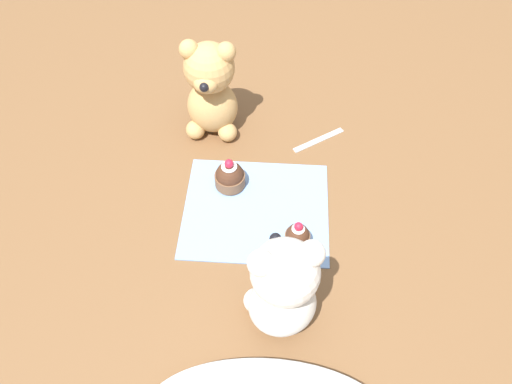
{
  "coord_description": "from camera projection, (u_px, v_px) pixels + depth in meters",
  "views": [
    {
      "loc": [
        -0.04,
        0.55,
        0.76
      ],
      "look_at": [
        0.0,
        0.0,
        0.06
      ],
      "focal_mm": 35.0,
      "sensor_mm": 36.0,
      "label": 1
    }
  ],
  "objects": [
    {
      "name": "teddy_bear_cream",
      "position": [
        283.0,
        289.0,
        0.72
      ],
      "size": [
        0.13,
        0.12,
        0.22
      ],
      "rotation": [
        0.0,
        0.0,
        0.28
      ],
      "color": "silver",
      "rests_on": "ground_plane"
    },
    {
      "name": "cupcake_near_cream_bear",
      "position": [
        297.0,
        237.0,
        0.87
      ],
      "size": [
        0.04,
        0.04,
        0.06
      ],
      "color": "brown",
      "rests_on": "knitted_placemat"
    },
    {
      "name": "teaspoon",
      "position": [
        319.0,
        140.0,
        1.05
      ],
      "size": [
        0.11,
        0.08,
        0.01
      ],
      "primitive_type": "cube",
      "rotation": [
        0.0,
        0.0,
        0.6
      ],
      "color": "silver",
      "rests_on": "ground_plane"
    },
    {
      "name": "cupcake_near_tan_bear",
      "position": [
        230.0,
        176.0,
        0.95
      ],
      "size": [
        0.06,
        0.06,
        0.07
      ],
      "color": "brown",
      "rests_on": "knitted_placemat"
    },
    {
      "name": "ground_plane",
      "position": [
        256.0,
        210.0,
        0.94
      ],
      "size": [
        4.0,
        4.0,
        0.0
      ],
      "primitive_type": "plane",
      "color": "brown"
    },
    {
      "name": "teddy_bear_tan",
      "position": [
        211.0,
        90.0,
        0.99
      ],
      "size": [
        0.11,
        0.11,
        0.22
      ],
      "rotation": [
        0.0,
        0.0,
        3.1
      ],
      "color": "tan",
      "rests_on": "ground_plane"
    },
    {
      "name": "knitted_placemat",
      "position": [
        256.0,
        209.0,
        0.94
      ],
      "size": [
        0.27,
        0.23,
        0.01
      ],
      "primitive_type": "cube",
      "color": "#7A9ED1",
      "rests_on": "ground_plane"
    }
  ]
}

